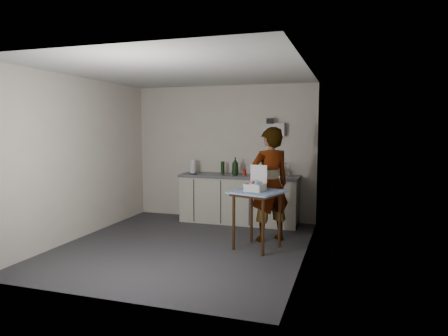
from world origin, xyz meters
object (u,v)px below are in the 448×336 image
(soda_can, at_px, (245,172))
(paper_towel, at_px, (193,167))
(standing_man, at_px, (270,184))
(kitchen_counter, at_px, (239,200))
(dish_rack, at_px, (279,173))
(side_table, at_px, (257,198))
(soap_bottle, at_px, (235,166))
(bakery_box, at_px, (255,185))
(dark_bottle, at_px, (223,168))

(soda_can, relative_size, paper_towel, 0.41)
(standing_man, xyz_separation_m, paper_towel, (-1.67, 0.90, 0.14))
(kitchen_counter, relative_size, dish_rack, 6.40)
(side_table, height_order, paper_towel, paper_towel)
(side_table, bearing_deg, kitchen_counter, 132.97)
(standing_man, xyz_separation_m, soda_can, (-0.67, 0.99, 0.07))
(soap_bottle, bearing_deg, bakery_box, -63.22)
(side_table, distance_m, bakery_box, 0.20)
(dish_rack, distance_m, bakery_box, 1.53)
(kitchen_counter, xyz_separation_m, standing_man, (0.78, -1.01, 0.47))
(dark_bottle, distance_m, dish_rack, 1.08)
(side_table, relative_size, dark_bottle, 3.59)
(side_table, relative_size, dish_rack, 2.48)
(dark_bottle, xyz_separation_m, paper_towel, (-0.55, -0.14, 0.01))
(bakery_box, bearing_deg, dish_rack, 97.39)
(kitchen_counter, xyz_separation_m, soap_bottle, (-0.05, -0.09, 0.65))
(soap_bottle, relative_size, dish_rack, 0.95)
(dish_rack, bearing_deg, paper_towel, -175.22)
(side_table, bearing_deg, standing_man, 97.02)
(kitchen_counter, distance_m, dark_bottle, 0.69)
(kitchen_counter, relative_size, standing_man, 1.24)
(soda_can, height_order, bakery_box, bakery_box)
(standing_man, bearing_deg, kitchen_counter, -90.98)
(side_table, distance_m, standing_man, 0.51)
(soda_can, height_order, dish_rack, dish_rack)
(bakery_box, bearing_deg, side_table, 35.30)
(soda_can, bearing_deg, dish_rack, 4.24)
(dark_bottle, bearing_deg, bakery_box, -56.96)
(kitchen_counter, xyz_separation_m, side_table, (0.68, -1.49, 0.33))
(kitchen_counter, relative_size, dark_bottle, 9.27)
(side_table, xyz_separation_m, standing_man, (0.09, 0.48, 0.14))
(side_table, bearing_deg, bakery_box, -137.04)
(standing_man, distance_m, soda_can, 1.20)
(kitchen_counter, bearing_deg, bakery_box, -66.26)
(paper_towel, distance_m, bakery_box, 2.08)
(side_table, xyz_separation_m, dark_bottle, (-1.02, 1.51, 0.27))
(side_table, bearing_deg, dish_rack, 106.00)
(soap_bottle, bearing_deg, soda_can, 22.24)
(soda_can, xyz_separation_m, dish_rack, (0.64, 0.05, -0.00))
(side_table, xyz_separation_m, soap_bottle, (-0.74, 1.40, 0.32))
(soda_can, relative_size, dark_bottle, 0.46)
(dark_bottle, bearing_deg, paper_towel, -165.88)
(soap_bottle, relative_size, bakery_box, 0.90)
(soap_bottle, xyz_separation_m, bakery_box, (0.71, -1.41, -0.13))
(soap_bottle, bearing_deg, dish_rack, 8.09)
(soda_can, height_order, paper_towel, paper_towel)
(dark_bottle, xyz_separation_m, dish_rack, (1.08, -0.00, -0.07))
(kitchen_counter, height_order, dish_rack, dish_rack)
(kitchen_counter, bearing_deg, dish_rack, 2.05)
(kitchen_counter, distance_m, bakery_box, 1.72)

